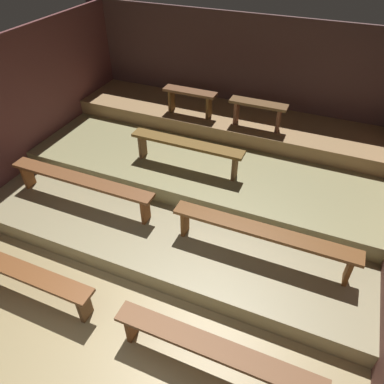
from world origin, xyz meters
name	(u,v)px	position (x,y,z in m)	size (l,w,h in m)	color
ground	(181,217)	(0.00, 2.75, -0.04)	(6.62, 6.30, 0.08)	#9D885A
wall_back	(238,80)	(0.00, 5.53, 1.23)	(6.62, 0.06, 2.45)	brown
wall_left	(17,114)	(-2.94, 2.75, 1.23)	(0.06, 6.30, 2.45)	brown
platform_lower	(197,186)	(0.00, 3.40, 0.13)	(5.82, 4.19, 0.27)	#968A64
platform_middle	(211,153)	(0.00, 4.07, 0.40)	(5.82, 2.86, 0.27)	#989162
platform_upper	(226,120)	(0.00, 4.88, 0.67)	(5.82, 1.23, 0.27)	#A37D4F
bench_floor_left	(15,271)	(-1.32, 0.65, 0.39)	(2.24, 0.25, 0.47)	brown
bench_floor_right	(215,351)	(1.32, 0.65, 0.39)	(2.24, 0.25, 0.47)	brown
bench_lower_left	(81,182)	(-1.40, 2.19, 0.66)	(2.41, 0.25, 0.47)	brown
bench_lower_right	(263,234)	(1.40, 2.19, 0.66)	(2.41, 0.25, 0.47)	brown
bench_middle_center	(187,147)	(-0.16, 3.35, 0.92)	(1.87, 0.25, 0.47)	brown
bench_upper_left	(190,97)	(-0.64, 4.61, 1.15)	(1.00, 0.25, 0.47)	brown
bench_upper_right	(258,109)	(0.64, 4.61, 1.15)	(1.00, 0.25, 0.47)	brown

